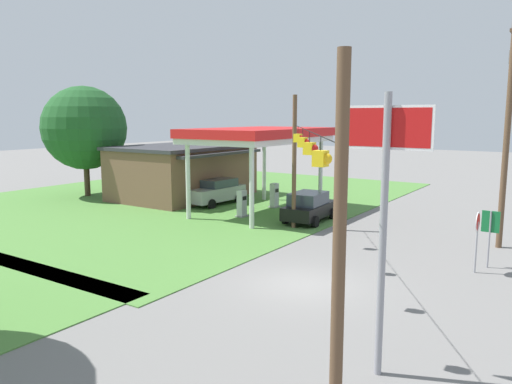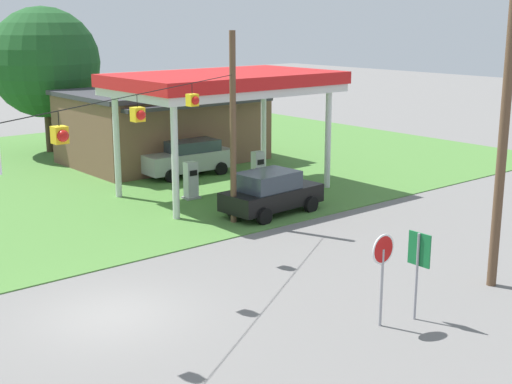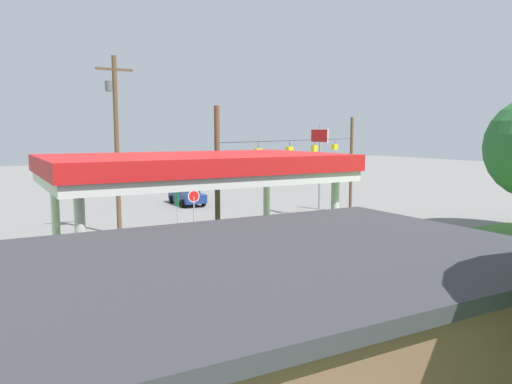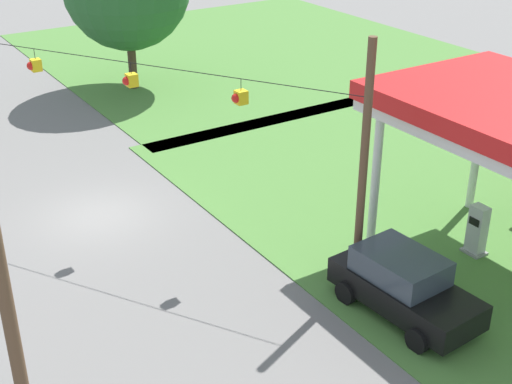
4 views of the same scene
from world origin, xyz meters
The scene contains 5 objects.
ground_plane centered at (0.00, 0.00, 0.00)m, with size 160.00×160.00×0.00m, color slate.
grass_verge_opposite_corner centered at (-16.00, 16.00, 0.02)m, with size 24.00×24.00×0.04m, color #4C7F38.
fuel_pump_near centered at (8.93, 9.19, 0.81)m, with size 0.71×0.56×1.70m.
car_at_pumps_front centered at (10.01, 5.03, 0.93)m, with size 4.45×2.33×1.81m.
signal_span_gantry centered at (0.00, -0.01, 4.07)m, with size 16.37×10.24×7.41m.
Camera 4 is at (21.65, -7.28, 11.93)m, focal length 50.00 mm.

